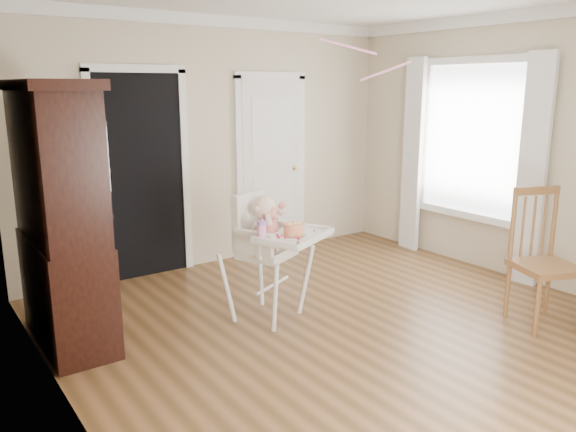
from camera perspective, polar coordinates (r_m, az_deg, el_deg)
floor at (r=4.69m, az=8.31°, el=-11.93°), size 5.00×5.00×0.00m
wall_back at (r=6.32m, az=-7.20°, el=7.33°), size 4.50×0.00×4.50m
wall_left at (r=3.19m, az=-21.54°, el=0.90°), size 0.00×5.00×5.00m
wall_right at (r=6.08m, az=24.40°, el=6.05°), size 0.00×5.00×5.00m
doorway at (r=5.97m, az=-14.70°, el=4.33°), size 1.06×0.05×2.22m
closet_door at (r=6.70m, az=-1.72°, el=4.95°), size 0.96×0.09×2.13m
window_right at (r=6.46m, az=17.90°, el=6.37°), size 0.13×1.84×2.30m
high_chair at (r=4.76m, az=-2.10°, el=-2.57°), size 0.90×0.98×1.12m
baby at (r=4.73m, az=-2.38°, el=-0.76°), size 0.36×0.26×0.47m
cake at (r=4.58m, az=0.63°, el=-1.37°), size 0.22×0.22×0.10m
sippy_cup at (r=4.48m, az=-2.69°, el=-1.37°), size 0.08×0.08×0.18m
china_cabinet at (r=4.56m, az=-22.05°, el=-0.06°), size 0.53×1.20×2.02m
dining_chair at (r=5.17m, az=24.51°, el=-4.29°), size 0.61×0.61×1.15m
streamer at (r=4.91m, az=6.10°, el=16.76°), size 0.35×0.38×0.15m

